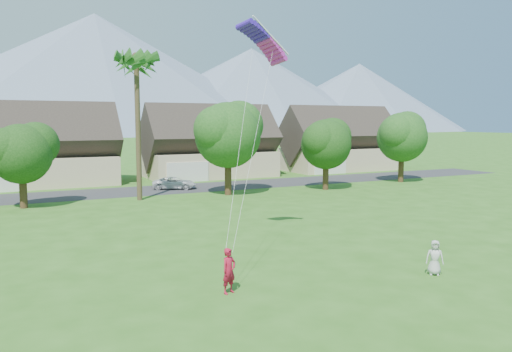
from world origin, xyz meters
TOP-DOWN VIEW (x-y plane):
  - ground at (0.00, 0.00)m, footprint 500.00×500.00m
  - street at (0.00, 34.00)m, footprint 90.00×7.00m
  - kite_flyer at (-4.26, 3.72)m, footprint 0.77×0.64m
  - watcher at (4.76, 1.93)m, footprint 0.89×0.85m
  - parked_car at (2.76, 34.00)m, footprint 4.70×3.56m
  - mountain_ridge at (10.40, 260.00)m, footprint 540.00×240.00m
  - houses_row at (0.49, 42.99)m, footprint 72.75×8.19m
  - tree_row at (-1.14, 27.92)m, footprint 62.27×6.67m
  - fan_palm at (-2.00, 28.50)m, footprint 3.00×3.00m
  - parafoil_kite at (0.55, 10.24)m, footprint 3.34×1.36m

SIDE VIEW (x-z plane):
  - ground at x=0.00m, z-range 0.00..0.00m
  - street at x=0.00m, z-range 0.00..0.01m
  - parked_car at x=2.76m, z-range 0.00..1.19m
  - watcher at x=4.76m, z-range 0.00..1.54m
  - kite_flyer at x=-4.26m, z-range 0.00..1.80m
  - houses_row at x=0.49m, z-range -0.99..7.87m
  - tree_row at x=-1.14m, z-range 0.66..9.11m
  - parafoil_kite at x=0.55m, z-range 10.75..11.25m
  - fan_palm at x=-2.00m, z-range 4.90..18.70m
  - mountain_ridge at x=10.40m, z-range -5.93..64.07m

